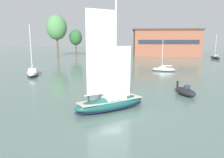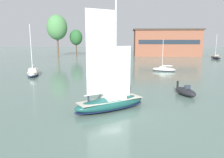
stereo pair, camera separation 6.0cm
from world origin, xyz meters
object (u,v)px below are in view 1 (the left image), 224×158
sailboat_moored_far_slip (215,57)px  tree_shore_center (57,28)px  sailboat_main (111,102)px  sailboat_moored_near_marina (164,69)px  sailboat_moored_mid_channel (33,72)px  motor_tender (185,91)px  tree_shore_left (76,37)px

sailboat_moored_far_slip → tree_shore_center: bearing=174.0°
sailboat_main → sailboat_moored_near_marina: size_ratio=1.55×
sailboat_moored_near_marina → sailboat_moored_mid_channel: 32.46m
sailboat_moored_near_marina → motor_tender: 24.50m
sailboat_moored_mid_channel → sailboat_moored_far_slip: bearing=37.2°
tree_shore_center → sailboat_main: (29.67, -75.82, -12.34)m
sailboat_moored_near_marina → tree_shore_left: bearing=124.0°
tree_shore_center → motor_tender: (40.45, -68.32, -12.79)m
motor_tender → sailboat_moored_far_slip: bearing=64.8°
tree_shore_center → sailboat_moored_far_slip: 70.64m
tree_shore_left → motor_tender: bearing=-66.2°
sailboat_moored_far_slip → motor_tender: size_ratio=2.07×
sailboat_main → sailboat_moored_mid_channel: (-19.60, 23.66, -0.23)m
tree_shore_left → motor_tender: (33.35, -75.45, -8.35)m
motor_tender → sailboat_moored_mid_channel: bearing=152.0°
sailboat_moored_far_slip → motor_tender: bearing=-115.2°
tree_shore_left → sailboat_moored_mid_channel: tree_shore_left is taller
tree_shore_center → sailboat_main: size_ratio=1.51×
tree_shore_left → sailboat_moored_near_marina: size_ratio=1.56×
sailboat_main → sailboat_moored_far_slip: size_ratio=1.24×
sailboat_moored_mid_channel → sailboat_moored_far_slip: sailboat_moored_mid_channel is taller
tree_shore_left → motor_tender: tree_shore_left is taller
sailboat_main → sailboat_moored_far_slip: (39.44, 68.52, -0.32)m
tree_shore_center → sailboat_moored_near_marina: (41.45, -43.84, -12.80)m
sailboat_moored_near_marina → sailboat_moored_far_slip: 45.83m
tree_shore_center → sailboat_moored_near_marina: size_ratio=2.34×
sailboat_moored_near_marina → sailboat_moored_far_slip: sailboat_moored_far_slip is taller
sailboat_main → sailboat_moored_mid_channel: bearing=129.6°
tree_shore_left → sailboat_main: bearing=-74.8°
sailboat_main → sailboat_moored_far_slip: bearing=60.1°
sailboat_moored_far_slip → tree_shore_left: bearing=166.9°
tree_shore_left → sailboat_moored_far_slip: bearing=-13.1°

